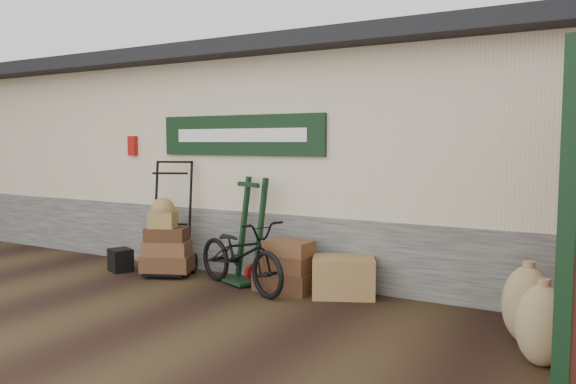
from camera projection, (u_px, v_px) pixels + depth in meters
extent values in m
plane|color=black|center=(216.00, 295.00, 6.84)|extent=(80.00, 80.00, 0.00)
cube|color=#4C4C47|center=(318.00, 228.00, 9.18)|extent=(14.00, 3.54, 0.90)
cube|color=beige|center=(318.00, 136.00, 9.05)|extent=(14.00, 3.50, 2.10)
cube|color=black|center=(314.00, 63.00, 8.81)|extent=(14.40, 4.10, 0.20)
cube|color=black|center=(240.00, 135.00, 7.65)|extent=(2.60, 0.06, 0.55)
cube|color=white|center=(239.00, 135.00, 7.62)|extent=(2.10, 0.01, 0.18)
cube|color=#9C120B|center=(133.00, 146.00, 8.65)|extent=(0.14, 0.10, 0.30)
cube|color=black|center=(567.00, 221.00, 3.96)|extent=(0.12, 0.12, 2.60)
cube|color=olive|center=(343.00, 277.00, 6.75)|extent=(0.87, 0.74, 0.48)
cube|color=black|center=(121.00, 260.00, 8.08)|extent=(0.41, 0.38, 0.32)
imported|color=black|center=(241.00, 250.00, 7.07)|extent=(1.16, 1.82, 1.00)
ellipsoid|color=#8E6D4C|center=(527.00, 305.00, 5.16)|extent=(0.50, 0.44, 0.73)
ellipsoid|color=#8E6D4C|center=(542.00, 325.00, 4.64)|extent=(0.45, 0.38, 0.69)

